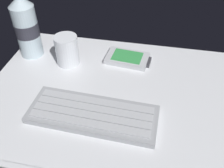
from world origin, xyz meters
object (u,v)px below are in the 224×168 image
(keyboard, at_px, (93,114))
(juice_cup, at_px, (67,51))
(handheld_device, at_px, (128,58))
(water_bottle, at_px, (26,27))

(keyboard, xyz_separation_m, juice_cup, (-0.12, 0.18, 0.03))
(handheld_device, xyz_separation_m, juice_cup, (-0.17, -0.04, 0.03))
(keyboard, xyz_separation_m, water_bottle, (-0.24, 0.21, 0.08))
(water_bottle, bearing_deg, keyboard, -40.68)
(juice_cup, bearing_deg, handheld_device, 15.02)
(handheld_device, bearing_deg, keyboard, -101.30)
(keyboard, bearing_deg, juice_cup, 123.13)
(handheld_device, relative_size, water_bottle, 0.64)
(keyboard, relative_size, water_bottle, 1.41)
(handheld_device, distance_m, juice_cup, 0.17)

